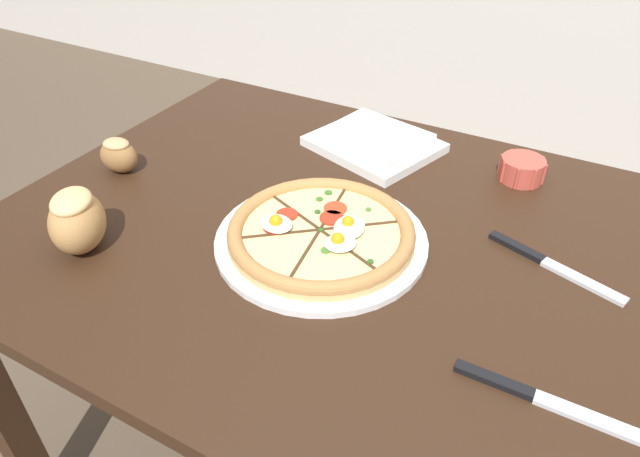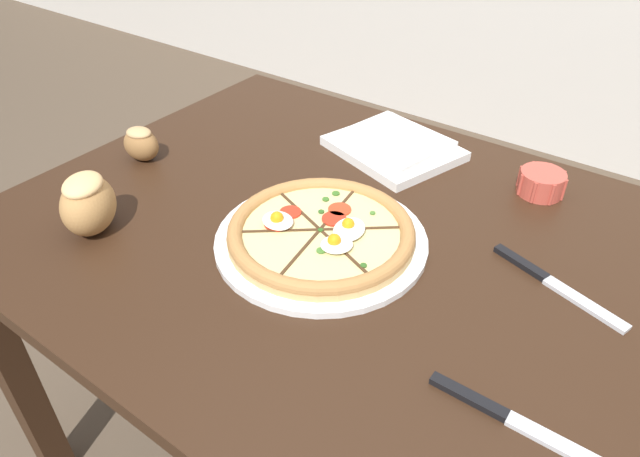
% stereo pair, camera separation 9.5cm
% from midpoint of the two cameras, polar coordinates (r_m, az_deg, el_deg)
% --- Properties ---
extents(dining_table, '(1.19, 0.93, 0.73)m').
position_cam_midpoint_polar(dining_table, '(1.07, -1.11, -4.30)').
color(dining_table, '#331E11').
rests_on(dining_table, ground_plane).
extents(pizza, '(0.36, 0.36, 0.05)m').
position_cam_midpoint_polar(pizza, '(0.96, -2.85, -0.62)').
color(pizza, white).
rests_on(pizza, dining_table).
extents(ramekin_bowl, '(0.09, 0.09, 0.05)m').
position_cam_midpoint_polar(ramekin_bowl, '(1.18, 17.40, 5.67)').
color(ramekin_bowl, '#C64C3D').
rests_on(ramekin_bowl, dining_table).
extents(napkin_folded, '(0.30, 0.27, 0.04)m').
position_cam_midpoint_polar(napkin_folded, '(1.25, 3.24, 8.58)').
color(napkin_folded, white).
rests_on(napkin_folded, dining_table).
extents(bread_piece_near, '(0.09, 0.07, 0.07)m').
position_cam_midpoint_polar(bread_piece_near, '(1.24, -21.64, 6.81)').
color(bread_piece_near, olive).
rests_on(bread_piece_near, dining_table).
extents(bread_piece_mid, '(0.14, 0.15, 0.11)m').
position_cam_midpoint_polar(bread_piece_mid, '(1.03, -25.64, 0.70)').
color(bread_piece_mid, '#B27F47').
rests_on(bread_piece_mid, dining_table).
extents(knife_main, '(0.23, 0.09, 0.01)m').
position_cam_midpoint_polar(knife_main, '(0.97, 19.66, -3.59)').
color(knife_main, silver).
rests_on(knife_main, dining_table).
extents(knife_spare, '(0.24, 0.02, 0.01)m').
position_cam_midpoint_polar(knife_spare, '(0.78, 18.44, -16.24)').
color(knife_spare, silver).
rests_on(knife_spare, dining_table).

